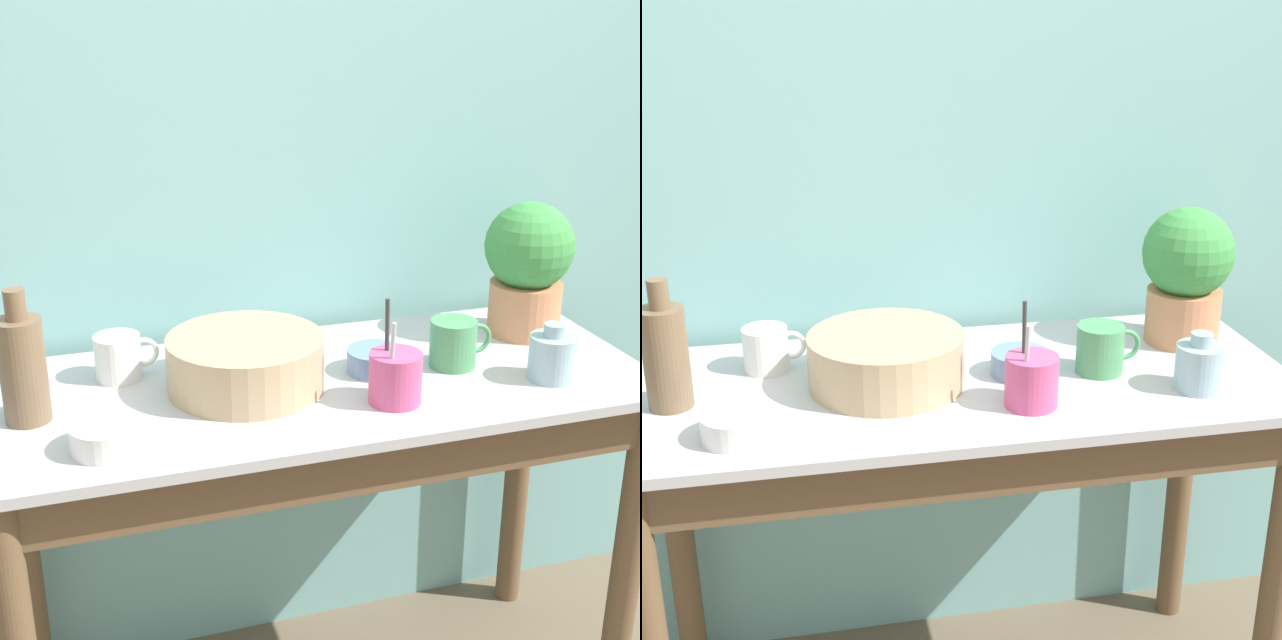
% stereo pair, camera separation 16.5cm
% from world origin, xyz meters
% --- Properties ---
extents(wall_back, '(6.00, 0.05, 2.40)m').
position_xyz_m(wall_back, '(0.00, 0.60, 1.20)').
color(wall_back, '#7AB2B2').
rests_on(wall_back, ground_plane).
extents(counter_table, '(1.26, 0.54, 0.79)m').
position_xyz_m(counter_table, '(0.00, 0.25, 0.62)').
color(counter_table, brown).
rests_on(counter_table, ground_plane).
extents(potted_plant, '(0.19, 0.19, 0.29)m').
position_xyz_m(potted_plant, '(0.49, 0.37, 0.94)').
color(potted_plant, tan).
rests_on(potted_plant, counter_table).
extents(bowl_wash_large, '(0.29, 0.29, 0.10)m').
position_xyz_m(bowl_wash_large, '(-0.14, 0.28, 0.84)').
color(bowl_wash_large, tan).
rests_on(bowl_wash_large, counter_table).
extents(bottle_tall, '(0.08, 0.08, 0.24)m').
position_xyz_m(bottle_tall, '(-0.53, 0.26, 0.89)').
color(bottle_tall, brown).
rests_on(bottle_tall, counter_table).
extents(bottle_short, '(0.09, 0.09, 0.11)m').
position_xyz_m(bottle_short, '(0.42, 0.14, 0.84)').
color(bottle_short, '#93B2BC').
rests_on(bottle_short, counter_table).
extents(mug_green, '(0.13, 0.09, 0.09)m').
position_xyz_m(mug_green, '(0.27, 0.25, 0.84)').
color(mug_green, '#4C935B').
rests_on(mug_green, counter_table).
extents(mug_white, '(0.12, 0.09, 0.09)m').
position_xyz_m(mug_white, '(-0.36, 0.39, 0.83)').
color(mug_white, white).
rests_on(mug_white, counter_table).
extents(bowl_small_blue, '(0.11, 0.11, 0.05)m').
position_xyz_m(bowl_small_blue, '(0.11, 0.27, 0.81)').
color(bowl_small_blue, '#6684B2').
rests_on(bowl_small_blue, counter_table).
extents(bowl_small_enamel_white, '(0.12, 0.12, 0.05)m').
position_xyz_m(bowl_small_enamel_white, '(-0.41, 0.11, 0.81)').
color(bowl_small_enamel_white, silver).
rests_on(bowl_small_enamel_white, counter_table).
extents(utensil_cup, '(0.10, 0.10, 0.19)m').
position_xyz_m(utensil_cup, '(0.10, 0.14, 0.84)').
color(utensil_cup, '#CC4C7F').
rests_on(utensil_cup, counter_table).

